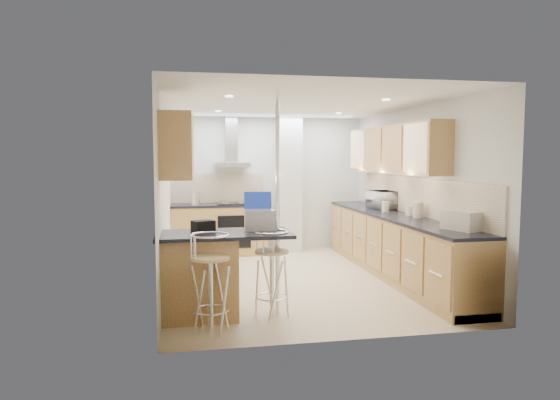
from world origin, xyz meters
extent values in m
plane|color=#D7B48F|center=(0.00, 0.00, 0.00)|extent=(4.80, 4.80, 0.00)
cube|color=silver|center=(0.00, 2.40, 1.25)|extent=(3.60, 0.04, 2.50)
cube|color=silver|center=(0.00, -2.40, 1.25)|extent=(3.60, 0.04, 2.50)
cube|color=silver|center=(-1.80, 0.00, 1.25)|extent=(0.04, 4.80, 2.50)
cube|color=silver|center=(1.80, 0.00, 1.25)|extent=(0.04, 4.80, 2.50)
cube|color=white|center=(0.00, 0.00, 2.50)|extent=(3.60, 4.80, 0.02)
cube|color=#9E713F|center=(1.63, 0.40, 1.88)|extent=(0.34, 3.00, 0.72)
cube|color=#9E713F|center=(-1.63, -1.35, 1.88)|extent=(0.34, 0.62, 0.72)
cube|color=#F4ECCD|center=(1.79, 0.00, 1.18)|extent=(0.03, 4.40, 0.56)
cube|color=#F4ECCD|center=(-0.95, 2.38, 1.18)|extent=(1.70, 0.03, 0.56)
cube|color=silver|center=(0.35, 2.20, 1.25)|extent=(0.45, 0.40, 2.50)
cube|color=#BBBEC1|center=(-0.70, 2.15, 1.62)|extent=(0.62, 0.48, 0.08)
cube|color=#BBBEC1|center=(-0.70, 2.29, 2.06)|extent=(0.22, 0.20, 0.88)
cylinder|color=white|center=(-0.53, -1.45, 1.25)|extent=(0.05, 0.05, 2.50)
cube|color=black|center=(-0.70, 1.79, 0.45)|extent=(0.58, 0.02, 0.58)
cube|color=black|center=(-0.70, 2.10, 0.93)|extent=(0.58, 0.50, 0.02)
cube|color=tan|center=(0.00, 1.80, 2.48)|extent=(2.80, 0.35, 0.02)
cube|color=#9E713F|center=(1.50, 0.00, 0.44)|extent=(0.60, 4.40, 0.88)
cube|color=black|center=(1.50, 0.00, 0.90)|extent=(0.63, 4.40, 0.04)
cube|color=#9E713F|center=(-0.95, 2.10, 0.44)|extent=(1.70, 0.60, 0.88)
cube|color=black|center=(-0.95, 2.10, 0.90)|extent=(1.70, 0.63, 0.04)
cube|color=#9E713F|center=(-1.12, -1.45, 0.45)|extent=(1.35, 0.62, 0.90)
cube|color=black|center=(-1.12, -1.45, 0.92)|extent=(1.47, 0.72, 0.04)
imported|color=silver|center=(1.62, 0.73, 1.07)|extent=(0.42, 0.57, 0.29)
cube|color=#919398|center=(-0.72, -1.33, 1.05)|extent=(0.35, 0.27, 0.23)
cube|color=black|center=(-1.35, -1.35, 1.00)|extent=(0.28, 0.25, 0.13)
cylinder|color=beige|center=(1.68, 0.60, 1.00)|extent=(0.13, 0.13, 0.17)
cylinder|color=beige|center=(1.51, 0.38, 1.00)|extent=(0.14, 0.14, 0.16)
cylinder|color=#BDAF97|center=(1.65, -0.45, 1.03)|extent=(0.15, 0.15, 0.22)
cylinder|color=silver|center=(1.64, -0.19, 0.99)|extent=(0.12, 0.12, 0.14)
cube|color=beige|center=(1.65, -1.63, 1.03)|extent=(0.46, 0.51, 0.22)
cylinder|color=#BBBEC1|center=(-1.37, 1.93, 1.03)|extent=(0.16, 0.16, 0.22)
camera|label=1|loc=(-1.53, -6.87, 1.77)|focal=32.00mm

